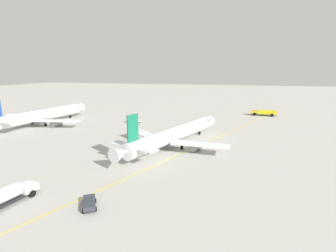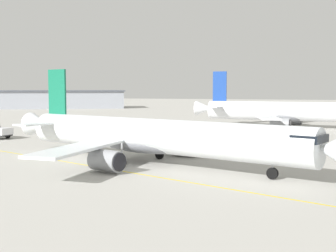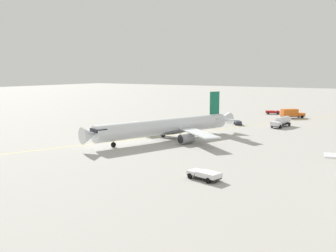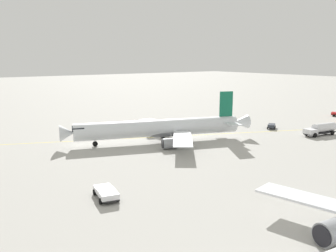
% 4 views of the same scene
% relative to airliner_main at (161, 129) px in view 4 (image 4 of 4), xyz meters
% --- Properties ---
extents(ground_plane, '(600.00, 600.00, 0.00)m').
position_rel_airliner_main_xyz_m(ground_plane, '(0.28, 0.80, -3.01)').
color(ground_plane, '#ADAAA3').
extents(airliner_main, '(30.15, 41.33, 10.80)m').
position_rel_airliner_main_xyz_m(airliner_main, '(0.00, 0.00, 0.00)').
color(airliner_main, silver).
rests_on(airliner_main, ground_plane).
extents(fuel_tanker_truck, '(3.87, 9.21, 2.87)m').
position_rel_airliner_main_xyz_m(fuel_tanker_truck, '(-16.88, -35.17, -1.43)').
color(fuel_tanker_truck, '#232326').
rests_on(fuel_tanker_truck, ground_plane).
extents(baggage_truck_truck, '(3.45, 4.03, 1.22)m').
position_rel_airliner_main_xyz_m(baggage_truck_truck, '(-4.60, -32.24, -2.30)').
color(baggage_truck_truck, '#232326').
rests_on(baggage_truck_truck, ground_plane).
extents(pushback_tug_truck, '(5.48, 3.38, 1.30)m').
position_rel_airliner_main_xyz_m(pushback_tug_truck, '(-22.38, 24.52, -2.20)').
color(pushback_tug_truck, '#232326').
rests_on(pushback_tug_truck, ground_plane).
extents(taxiway_centreline, '(77.03, 179.94, 0.01)m').
position_rel_airliner_main_xyz_m(taxiway_centreline, '(4.28, -3.06, -3.00)').
color(taxiway_centreline, yellow).
rests_on(taxiway_centreline, ground_plane).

